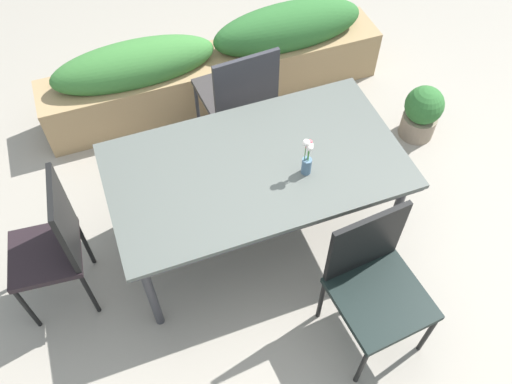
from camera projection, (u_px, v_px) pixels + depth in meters
ground_plane at (262, 237)px, 3.73m from camera, size 12.00×12.00×0.00m
dining_table at (256, 170)px, 3.19m from camera, size 1.76×0.99×0.75m
chair_far_side at (239, 92)px, 3.82m from camera, size 0.53×0.53×0.97m
chair_near_right at (375, 279)px, 2.93m from camera, size 0.53×0.53×0.95m
chair_end_left at (54, 242)px, 3.03m from camera, size 0.44×0.44×1.02m
flower_vase at (308, 156)px, 3.00m from camera, size 0.06×0.06×0.27m
planter_box at (216, 65)px, 4.30m from camera, size 2.80×0.43×0.75m
potted_plant at (422, 112)px, 4.14m from camera, size 0.30×0.30×0.46m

